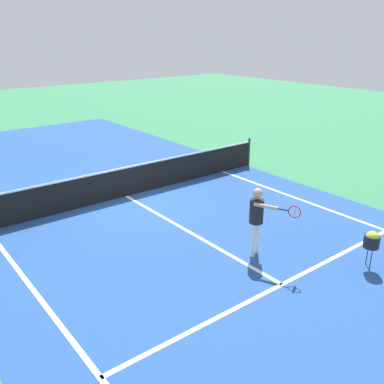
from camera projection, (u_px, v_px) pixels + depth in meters
The scene contains 9 objects.
ground_plane at pixel (126, 196), 13.51m from camera, with size 60.00×60.00×0.00m, color #337F51.
court_surface_inbounds at pixel (126, 196), 13.51m from camera, with size 10.62×24.40×0.00m, color #234C93.
line_sideline_left at pixel (87, 361), 6.76m from camera, with size 0.10×11.89×0.01m, color white.
line_sideline_right at pixel (370, 225), 11.50m from camera, with size 0.10×11.89×0.01m, color white.
line_service_near at pixel (282, 284), 8.79m from camera, with size 8.22×0.10×0.01m, color white.
line_center_service at pixel (188, 231), 11.15m from camera, with size 0.10×6.40×0.01m, color white.
net at pixel (125, 181), 13.33m from camera, with size 10.97×0.09×1.07m.
player_near at pixel (257, 214), 9.63m from camera, with size 0.51×1.19×1.64m.
ball_hopper at pixel (372, 240), 9.20m from camera, with size 0.34×0.34×0.87m.
Camera 1 is at (-6.12, -11.20, 4.89)m, focal length 39.93 mm.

